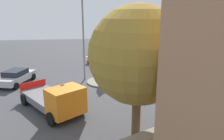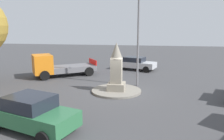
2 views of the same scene
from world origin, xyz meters
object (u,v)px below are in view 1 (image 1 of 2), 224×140
Objects in this scene: monument at (105,66)px; tree_near_wall at (138,55)px; car_silver_near_island at (16,77)px; car_green_parked_left at (182,80)px; truck_orange_approaching at (56,100)px; streetlamp at (83,29)px; truck_white_waiting at (141,56)px; car_white_passing at (102,58)px.

tree_near_wall is at bearing 1.49° from monument.
car_green_parked_left is (3.66, 14.99, 0.08)m from car_silver_near_island.
car_silver_near_island is 8.24m from truck_orange_approaching.
truck_orange_approaching is (7.55, -2.08, -4.17)m from streetlamp.
truck_white_waiting is (-6.85, 14.35, 0.26)m from car_silver_near_island.
truck_orange_approaching is at bearing -135.77° from tree_near_wall.
tree_near_wall is (11.35, 8.70, 3.91)m from car_silver_near_island.
car_green_parked_left reaches higher than car_white_passing.
truck_orange_approaching is (6.17, -4.01, -0.69)m from monument.
streetlamp is 1.46× the size of truck_white_waiting.
monument reaches higher than truck_white_waiting.
streetlamp is at bearing -116.59° from car_green_parked_left.
truck_orange_approaching reaches higher than car_green_parked_left.
truck_white_waiting is at bearing 128.47° from streetlamp.
truck_white_waiting is at bearing 83.06° from car_white_passing.
monument is 0.57× the size of truck_white_waiting.
car_green_parked_left is (2.88, 6.57, -0.84)m from monument.
monument reaches higher than car_silver_near_island.
streetlamp is at bearing -20.13° from car_white_passing.
car_green_parked_left is at bearing 76.28° from car_silver_near_island.
car_silver_near_island is at bearing -64.50° from truck_white_waiting.
car_silver_near_island is at bearing -84.75° from streetlamp.
truck_white_waiting reaches higher than car_white_passing.
truck_white_waiting is (-7.62, 5.93, -0.66)m from monument.
car_white_passing is 5.38m from truck_white_waiting.
truck_white_waiting is (-10.50, -0.64, 0.18)m from car_green_parked_left.
streetlamp is at bearing -51.53° from truck_white_waiting.
tree_near_wall reaches higher than car_green_parked_left.
car_white_passing is 0.73× the size of truck_white_waiting.
streetlamp reaches higher than monument.
tree_near_wall is at bearing -39.28° from car_green_parked_left.
truck_orange_approaching is at bearing -72.71° from car_green_parked_left.
tree_near_wall reaches higher than truck_white_waiting.
car_white_passing reaches higher than car_silver_near_island.
tree_near_wall is at bearing -17.27° from truck_white_waiting.
tree_near_wall reaches higher than monument.
truck_orange_approaching is at bearing -33.01° from monument.
car_white_passing is at bearing 159.87° from streetlamp.
truck_orange_approaching is (13.80, -9.94, -0.03)m from truck_white_waiting.
truck_white_waiting is at bearing 162.73° from tree_near_wall.
car_silver_near_island is 14.83m from tree_near_wall.
streetlamp is 8.53m from car_white_passing.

